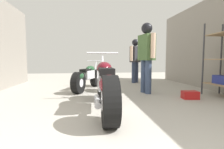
{
  "coord_description": "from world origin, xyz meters",
  "views": [
    {
      "loc": [
        -0.5,
        -0.64,
        0.86
      ],
      "look_at": [
        0.05,
        3.33,
        0.52
      ],
      "focal_mm": 27.41,
      "sensor_mm": 36.0,
      "label": 1
    }
  ],
  "objects_px": {
    "motorcycle_black_naked": "(87,77)",
    "red_toolbox": "(190,95)",
    "motorcycle_maroon_cruiser": "(105,85)",
    "mechanic_in_blue": "(146,51)",
    "mechanic_with_helmet": "(135,57)"
  },
  "relations": [
    {
      "from": "motorcycle_black_naked",
      "to": "red_toolbox",
      "type": "bearing_deg",
      "value": -33.13
    },
    {
      "from": "motorcycle_maroon_cruiser",
      "to": "motorcycle_black_naked",
      "type": "bearing_deg",
      "value": 98.37
    },
    {
      "from": "mechanic_in_blue",
      "to": "red_toolbox",
      "type": "xyz_separation_m",
      "value": [
        0.75,
        -0.78,
        -0.99
      ]
    },
    {
      "from": "mechanic_with_helmet",
      "to": "motorcycle_black_naked",
      "type": "bearing_deg",
      "value": -143.23
    },
    {
      "from": "mechanic_with_helmet",
      "to": "red_toolbox",
      "type": "bearing_deg",
      "value": -80.37
    },
    {
      "from": "motorcycle_black_naked",
      "to": "mechanic_with_helmet",
      "type": "xyz_separation_m",
      "value": [
        1.78,
        1.33,
        0.62
      ]
    },
    {
      "from": "motorcycle_maroon_cruiser",
      "to": "mechanic_with_helmet",
      "type": "bearing_deg",
      "value": 66.78
    },
    {
      "from": "red_toolbox",
      "to": "motorcycle_maroon_cruiser",
      "type": "bearing_deg",
      "value": -162.15
    },
    {
      "from": "mechanic_with_helmet",
      "to": "red_toolbox",
      "type": "height_order",
      "value": "mechanic_with_helmet"
    },
    {
      "from": "motorcycle_black_naked",
      "to": "red_toolbox",
      "type": "xyz_separation_m",
      "value": [
        2.26,
        -1.48,
        -0.27
      ]
    },
    {
      "from": "motorcycle_maroon_cruiser",
      "to": "mechanic_in_blue",
      "type": "height_order",
      "value": "mechanic_in_blue"
    },
    {
      "from": "motorcycle_maroon_cruiser",
      "to": "mechanic_with_helmet",
      "type": "height_order",
      "value": "mechanic_with_helmet"
    },
    {
      "from": "motorcycle_maroon_cruiser",
      "to": "mechanic_in_blue",
      "type": "bearing_deg",
      "value": 49.6
    },
    {
      "from": "motorcycle_maroon_cruiser",
      "to": "red_toolbox",
      "type": "distance_m",
      "value": 2.08
    },
    {
      "from": "motorcycle_maroon_cruiser",
      "to": "mechanic_with_helmet",
      "type": "relative_size",
      "value": 1.34
    }
  ]
}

